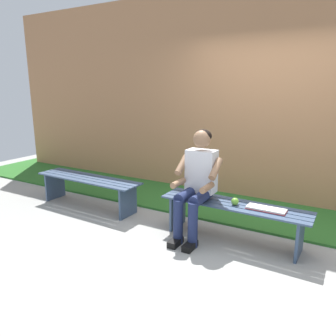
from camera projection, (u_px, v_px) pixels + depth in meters
The scene contains 8 objects.
ground_plane at pixel (101, 255), 3.47m from camera, with size 10.00×7.00×0.04m, color #9E9E99.
grass_strip at pixel (198, 191), 5.52m from camera, with size 9.00×2.18×0.03m, color #2D6B28.
brick_wall at pixel (241, 96), 5.04m from camera, with size 9.50×0.24×3.17m, color #B27A51.
bench_near at pixel (233, 212), 3.70m from camera, with size 1.70×0.44×0.44m.
bench_far at pixel (88, 185), 4.76m from camera, with size 1.70×0.44×0.44m.
person_seated at pixel (197, 180), 3.73m from camera, with size 0.50×0.69×1.25m.
apple at pixel (235, 201), 3.62m from camera, with size 0.08×0.08×0.08m, color #72B738.
book_open at pixel (266, 209), 3.48m from camera, with size 0.42×0.17×0.02m.
Camera 1 is at (-1.09, 3.38, 1.71)m, focal length 35.04 mm.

